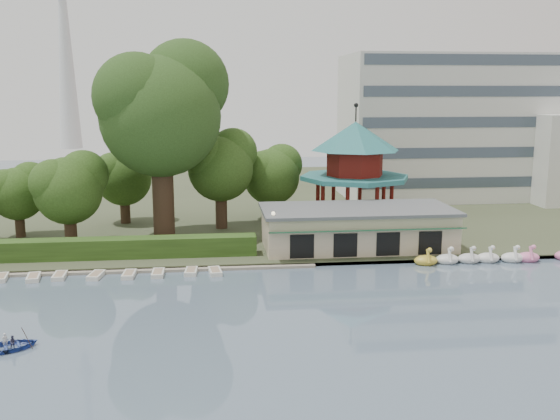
{
  "coord_description": "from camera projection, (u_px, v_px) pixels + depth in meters",
  "views": [
    {
      "loc": [
        -4.02,
        -36.19,
        15.44
      ],
      "look_at": [
        2.0,
        18.0,
        5.0
      ],
      "focal_mm": 40.0,
      "sensor_mm": 36.0,
      "label": 1
    }
  ],
  "objects": [
    {
      "name": "moored_rowboats",
      "position": [
        80.0,
        276.0,
        52.35
      ],
      "size": [
        24.39,
        2.76,
        0.36
      ],
      "color": "silver",
      "rests_on": "ground"
    },
    {
      "name": "dock",
      "position": [
        121.0,
        270.0,
        54.13
      ],
      "size": [
        34.0,
        1.6,
        0.24
      ],
      "primitive_type": "cube",
      "color": "gray",
      "rests_on": "ground"
    },
    {
      "name": "ground_plane",
      "position": [
        280.0,
        344.0,
        38.67
      ],
      "size": [
        220.0,
        220.0,
        0.0
      ],
      "primitive_type": "plane",
      "color": "slate",
      "rests_on": "ground"
    },
    {
      "name": "boathouse",
      "position": [
        357.0,
        227.0,
        60.76
      ],
      "size": [
        18.6,
        9.39,
        3.9
      ],
      "color": "#C9B596",
      "rests_on": "shore"
    },
    {
      "name": "pavilion",
      "position": [
        355.0,
        163.0,
        69.8
      ],
      "size": [
        12.4,
        12.4,
        13.5
      ],
      "color": "#C9B596",
      "rests_on": "shore"
    },
    {
      "name": "small_trees",
      "position": [
        138.0,
        177.0,
        66.95
      ],
      "size": [
        39.79,
        16.78,
        11.04
      ],
      "color": "#3A281C",
      "rests_on": "shore"
    },
    {
      "name": "office_building",
      "position": [
        471.0,
        132.0,
        88.21
      ],
      "size": [
        38.0,
        18.0,
        20.0
      ],
      "color": "silver",
      "rests_on": "shore"
    },
    {
      "name": "embankment",
      "position": [
        259.0,
        265.0,
        55.52
      ],
      "size": [
        220.0,
        0.6,
        0.3
      ],
      "primitive_type": "cube",
      "color": "gray",
      "rests_on": "ground"
    },
    {
      "name": "hedge",
      "position": [
        92.0,
        249.0,
        56.8
      ],
      "size": [
        30.0,
        2.0,
        1.8
      ],
      "primitive_type": "cube",
      "color": "#304F1A",
      "rests_on": "shore"
    },
    {
      "name": "swan_boats",
      "position": [
        504.0,
        257.0,
        57.21
      ],
      "size": [
        18.24,
        2.02,
        1.92
      ],
      "color": "gold",
      "rests_on": "ground"
    },
    {
      "name": "shore",
      "position": [
        240.0,
        199.0,
        89.39
      ],
      "size": [
        220.0,
        70.0,
        0.4
      ],
      "primitive_type": "cube",
      "color": "#424930",
      "rests_on": "ground"
    },
    {
      "name": "rowboat_with_passengers",
      "position": [
        9.0,
        342.0,
        37.7
      ],
      "size": [
        5.54,
        4.87,
        2.01
      ],
      "color": "#2D4693",
      "rests_on": "ground"
    },
    {
      "name": "broadcast_tower",
      "position": [
        63.0,
        19.0,
        164.38
      ],
      "size": [
        8.0,
        8.0,
        96.0
      ],
      "color": "silver",
      "rests_on": "ground"
    },
    {
      "name": "lamp_post",
      "position": [
        273.0,
        226.0,
        56.75
      ],
      "size": [
        0.36,
        0.36,
        4.28
      ],
      "color": "black",
      "rests_on": "shore"
    },
    {
      "name": "big_tree",
      "position": [
        162.0,
        106.0,
        62.61
      ],
      "size": [
        13.41,
        12.49,
        20.31
      ],
      "color": "#3A281C",
      "rests_on": "shore"
    }
  ]
}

